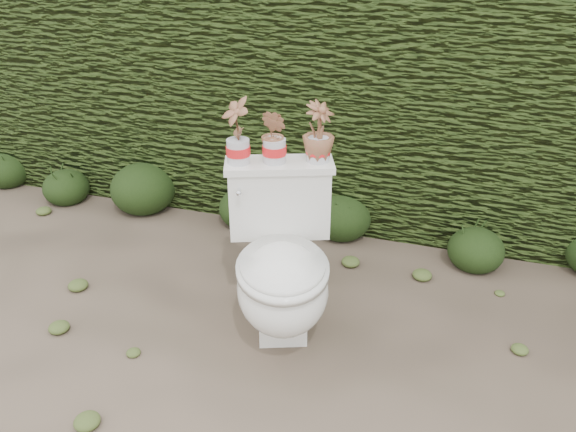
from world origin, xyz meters
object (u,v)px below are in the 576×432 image
(potted_plant_left, at_px, (237,132))
(potted_plant_center, at_px, (274,137))
(toilet, at_px, (282,268))
(potted_plant_right, at_px, (319,134))

(potted_plant_left, height_order, potted_plant_center, potted_plant_left)
(toilet, distance_m, potted_plant_left, 0.64)
(potted_plant_center, bearing_deg, potted_plant_right, 56.24)
(toilet, xyz_separation_m, potted_plant_left, (-0.26, 0.16, 0.56))
(potted_plant_right, bearing_deg, toilet, -169.31)
(toilet, bearing_deg, potted_plant_left, 127.60)
(potted_plant_left, bearing_deg, potted_plant_right, 57.57)
(potted_plant_center, bearing_deg, potted_plant_left, -123.76)
(potted_plant_left, xyz_separation_m, potted_plant_center, (0.15, 0.06, -0.03))
(toilet, bearing_deg, potted_plant_right, 53.43)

